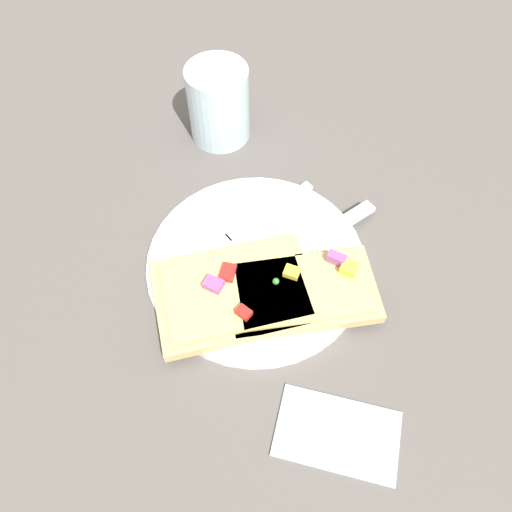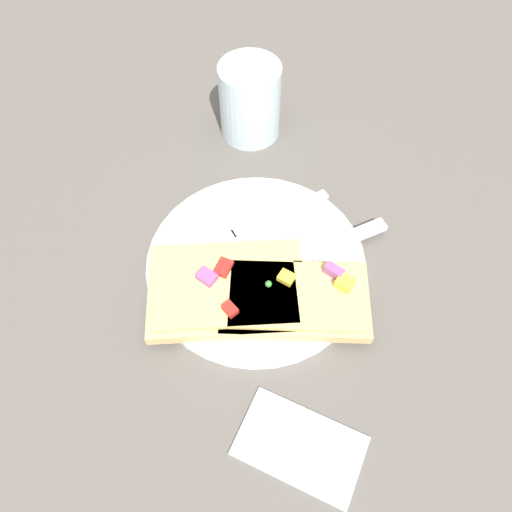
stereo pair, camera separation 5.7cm
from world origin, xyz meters
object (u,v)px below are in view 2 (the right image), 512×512
fork (245,231)px  drinking_glass (250,101)px  plate (256,263)px  napkin (300,446)px  pizza_slice_corner (296,298)px  pizza_slice_main (227,288)px  knife (316,251)px

fork → drinking_glass: drinking_glass is taller
plate → napkin: 0.21m
napkin → plate: bearing=126.5°
drinking_glass → pizza_slice_corner: bearing=-54.9°
pizza_slice_main → drinking_glass: drinking_glass is taller
knife → napkin: (0.06, -0.21, -0.01)m
plate → fork: fork is taller
pizza_slice_corner → napkin: (0.06, -0.14, -0.02)m
fork → pizza_slice_main: 0.08m
plate → fork: size_ratio=1.40×
knife → napkin: bearing=57.7°
knife → pizza_slice_corner: pizza_slice_corner is taller
pizza_slice_main → napkin: 0.18m
pizza_slice_corner → pizza_slice_main: bearing=172.5°
plate → napkin: plate is taller
knife → napkin: size_ratio=1.53×
pizza_slice_main → drinking_glass: 0.27m
fork → knife: 0.09m
fork → drinking_glass: bearing=-120.2°
knife → plate: bearing=-15.7°
plate → fork: bearing=132.8°
pizza_slice_main → pizza_slice_corner: size_ratio=1.12×
pizza_slice_main → napkin: (0.14, -0.12, -0.02)m
drinking_glass → pizza_slice_main: bearing=-70.4°
pizza_slice_main → pizza_slice_corner: 0.08m
knife → pizza_slice_main: size_ratio=0.89×
pizza_slice_corner → drinking_glass: bearing=102.3°
plate → pizza_slice_main: size_ratio=1.24×
pizza_slice_main → napkin: size_ratio=1.73×
drinking_glass → plate: bearing=-63.2°
fork → plate: bearing=79.4°
knife → pizza_slice_corner: (0.00, -0.07, 0.01)m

